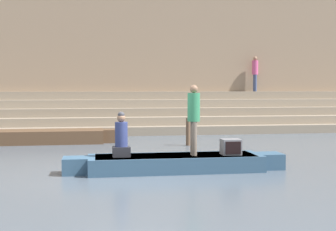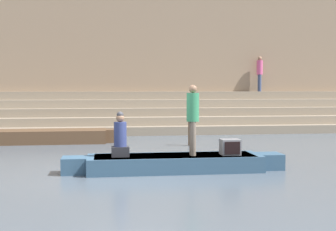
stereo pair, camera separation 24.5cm
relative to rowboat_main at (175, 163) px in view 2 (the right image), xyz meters
name	(u,v)px [view 2 (the right image)]	position (x,y,z in m)	size (l,w,h in m)	color
ground_plane	(127,174)	(-1.18, -0.29, -0.21)	(120.00, 120.00, 0.00)	#4C5660
ghat_steps	(116,117)	(-1.18, 10.37, 0.47)	(36.00, 2.94, 1.86)	gray
back_wall	(114,62)	(-1.18, 12.04, 3.10)	(34.20, 1.28, 6.68)	#937A60
rowboat_main	(175,163)	(0.00, 0.00, 0.00)	(5.40, 1.28, 0.39)	#33516B
person_standing	(193,114)	(0.43, -0.07, 1.18)	(0.30, 0.30, 1.71)	#756656
person_rowing	(120,138)	(-1.32, -0.05, 0.63)	(0.42, 0.33, 1.08)	#28282D
tv_set	(230,147)	(1.36, -0.12, 0.37)	(0.46, 0.41, 0.38)	slate
moored_boat_shore	(51,136)	(-3.65, 6.45, 0.05)	(5.15, 1.35, 0.48)	brown
mooring_post	(190,132)	(1.31, 4.99, 0.28)	(0.15, 0.15, 0.98)	brown
person_on_steps	(260,71)	(5.93, 11.16, 2.66)	(0.30, 0.30, 1.73)	#3D4C75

